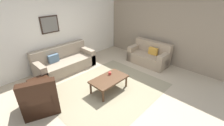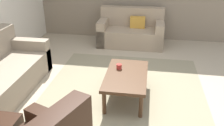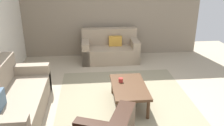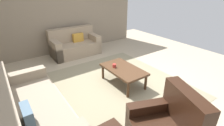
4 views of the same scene
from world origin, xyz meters
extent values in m
plane|color=tan|center=(0.00, 0.00, 0.00)|extent=(8.00, 8.00, 0.00)
cube|color=gray|center=(3.00, 0.00, 1.40)|extent=(0.12, 5.20, 2.80)
cube|color=gray|center=(0.00, 0.00, 0.00)|extent=(3.23, 2.65, 0.01)
cube|color=gray|center=(-0.24, 1.99, 0.21)|extent=(2.12, 0.93, 0.42)
cube|color=gray|center=(-0.24, 2.33, 0.44)|extent=(2.12, 0.24, 0.88)
cube|color=gray|center=(0.72, 1.99, 0.31)|extent=(0.20, 0.93, 0.62)
cube|color=slate|center=(-0.60, 2.11, 0.56)|extent=(0.36, 0.12, 0.28)
cube|color=gray|center=(2.39, 0.09, 0.21)|extent=(0.82, 1.56, 0.42)
cube|color=gray|center=(2.68, 0.09, 0.44)|extent=(0.24, 1.56, 0.88)
cube|color=gray|center=(2.39, 0.77, 0.31)|extent=(0.82, 0.20, 0.62)
cube|color=gray|center=(2.39, -0.59, 0.31)|extent=(0.82, 0.20, 0.62)
cube|color=gold|center=(2.46, -0.06, 0.56)|extent=(0.12, 0.36, 0.28)
cube|color=black|center=(-1.83, 0.37, 0.47)|extent=(0.82, 0.48, 0.95)
cube|color=black|center=(-1.42, 0.53, 0.30)|extent=(0.44, 0.80, 0.60)
cylinder|color=#472D1C|center=(-0.49, -0.31, 0.18)|extent=(0.06, 0.06, 0.36)
cylinder|color=#472D1C|center=(0.49, -0.31, 0.18)|extent=(0.06, 0.06, 0.36)
cylinder|color=#472D1C|center=(-0.49, 0.21, 0.18)|extent=(0.06, 0.06, 0.36)
cylinder|color=#472D1C|center=(0.49, 0.21, 0.18)|extent=(0.06, 0.06, 0.36)
cube|color=#472D1C|center=(0.00, -0.05, 0.39)|extent=(1.10, 0.64, 0.05)
cylinder|color=#B2332D|center=(0.17, 0.09, 0.45)|extent=(0.09, 0.09, 0.08)
camera|label=1|loc=(-2.63, -2.70, 2.75)|focal=24.04mm
camera|label=2|loc=(-3.35, -0.36, 2.17)|focal=39.23mm
camera|label=3|loc=(-4.04, 0.67, 2.49)|focal=38.93mm
camera|label=4|loc=(-2.72, 2.20, 2.19)|focal=27.10mm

